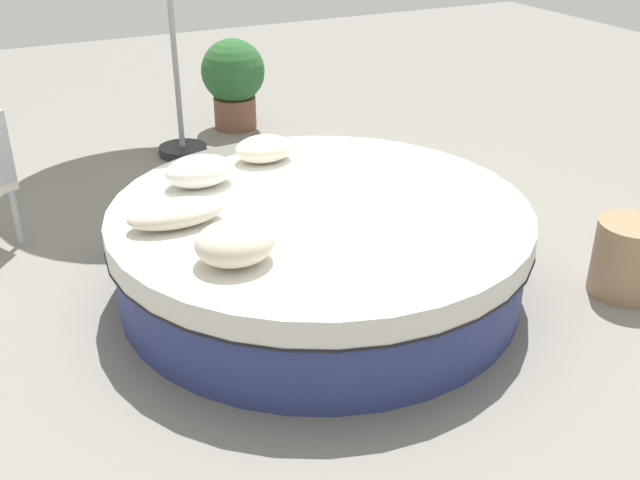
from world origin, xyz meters
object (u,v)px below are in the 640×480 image
(round_bed, at_px, (320,247))
(throw_pillow_2, at_px, (176,213))
(throw_pillow_1, at_px, (199,171))
(planter, at_px, (233,79))
(throw_pillow_3, at_px, (235,243))
(throw_pillow_0, at_px, (264,149))
(side_table, at_px, (628,258))

(round_bed, xyz_separation_m, throw_pillow_2, (0.85, -0.13, 0.36))
(throw_pillow_1, xyz_separation_m, planter, (-1.19, -2.63, -0.17))
(throw_pillow_2, xyz_separation_m, planter, (-1.50, -3.12, -0.15))
(round_bed, distance_m, throw_pillow_3, 0.91)
(round_bed, height_order, throw_pillow_1, throw_pillow_1)
(throw_pillow_3, bearing_deg, throw_pillow_1, -98.33)
(throw_pillow_3, xyz_separation_m, planter, (-1.35, -3.68, -0.18))
(planter, bearing_deg, throw_pillow_3, 69.90)
(throw_pillow_0, height_order, throw_pillow_1, throw_pillow_1)
(round_bed, relative_size, throw_pillow_2, 4.59)
(round_bed, height_order, throw_pillow_2, throw_pillow_2)
(throw_pillow_1, height_order, side_table, throw_pillow_1)
(round_bed, distance_m, side_table, 1.91)
(round_bed, bearing_deg, throw_pillow_3, 31.65)
(throw_pillow_0, bearing_deg, round_bed, 90.97)
(throw_pillow_0, distance_m, side_table, 2.47)
(side_table, bearing_deg, planter, -75.67)
(throw_pillow_2, bearing_deg, throw_pillow_3, 104.89)
(throw_pillow_0, bearing_deg, throw_pillow_3, 61.74)
(throw_pillow_1, distance_m, throw_pillow_2, 0.58)
(throw_pillow_2, distance_m, throw_pillow_3, 0.58)
(throw_pillow_2, height_order, side_table, throw_pillow_2)
(throw_pillow_0, xyz_separation_m, throw_pillow_3, (0.69, 1.28, 0.02))
(round_bed, height_order, throw_pillow_3, throw_pillow_3)
(round_bed, relative_size, throw_pillow_3, 6.11)
(throw_pillow_1, height_order, throw_pillow_3, throw_pillow_3)
(planter, bearing_deg, side_table, 104.33)
(throw_pillow_0, distance_m, throw_pillow_2, 1.10)
(round_bed, xyz_separation_m, throw_pillow_3, (0.70, 0.43, 0.39))
(throw_pillow_3, relative_size, planter, 0.47)
(throw_pillow_1, relative_size, planter, 0.49)
(throw_pillow_0, height_order, throw_pillow_3, throw_pillow_3)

